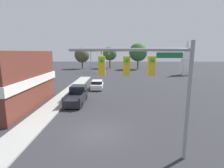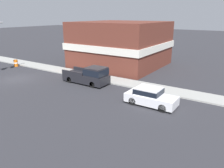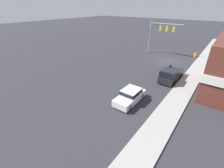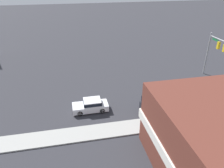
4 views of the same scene
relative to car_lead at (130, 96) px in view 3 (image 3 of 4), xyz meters
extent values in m
plane|color=#2D2D33|center=(1.54, -16.37, -0.78)|extent=(200.00, 200.00, 0.00)
cube|color=#9E9E99|center=(-4.16, -16.37, -0.71)|extent=(2.40, 60.00, 0.14)
cylinder|color=gray|center=(6.99, -19.51, 2.64)|extent=(0.22, 0.22, 6.85)
cylinder|color=gray|center=(3.70, -19.51, 5.57)|extent=(6.58, 0.18, 0.18)
cube|color=gold|center=(4.85, -19.51, 4.70)|extent=(0.36, 0.36, 1.05)
sphere|color=green|center=(4.85, -19.71, 5.02)|extent=(0.22, 0.22, 0.22)
cube|color=gold|center=(3.50, -19.51, 4.70)|extent=(0.36, 0.36, 1.05)
sphere|color=green|center=(3.50, -19.71, 5.02)|extent=(0.22, 0.22, 0.22)
cube|color=gold|center=(2.16, -19.51, 4.70)|extent=(0.36, 0.36, 1.05)
sphere|color=green|center=(2.16, -19.71, 5.02)|extent=(0.22, 0.22, 0.22)
cube|color=#196B38|center=(5.79, -19.51, 5.28)|extent=(1.40, 0.04, 0.30)
cylinder|color=black|center=(-0.81, 1.41, -0.45)|extent=(0.22, 0.66, 0.66)
cylinder|color=black|center=(0.81, 1.41, -0.45)|extent=(0.22, 0.66, 0.66)
cylinder|color=black|center=(-0.81, -1.23, -0.45)|extent=(0.22, 0.66, 0.66)
cylinder|color=black|center=(0.81, -1.23, -0.45)|extent=(0.22, 0.66, 0.66)
cube|color=silver|center=(0.00, 0.09, -0.23)|extent=(1.84, 4.25, 0.74)
cube|color=silver|center=(0.00, -0.16, 0.43)|extent=(1.69, 2.04, 0.58)
cube|color=black|center=(0.00, -0.16, 0.43)|extent=(1.71, 2.12, 0.41)
cylinder|color=black|center=(-2.65, -6.84, -0.45)|extent=(0.22, 0.66, 0.66)
cylinder|color=black|center=(-0.88, -6.84, -0.45)|extent=(0.22, 0.66, 0.66)
cylinder|color=black|center=(-2.65, -10.10, -0.45)|extent=(0.22, 0.66, 0.66)
cylinder|color=black|center=(-0.88, -10.10, -0.45)|extent=(0.22, 0.66, 0.66)
cube|color=black|center=(-1.76, -8.47, -0.17)|extent=(1.99, 5.26, 0.85)
cube|color=black|center=(-1.76, -7.04, 0.72)|extent=(1.89, 2.00, 0.93)
cube|color=black|center=(-1.76, -7.04, 0.72)|extent=(1.91, 2.08, 0.65)
cube|color=black|center=(-2.70, -9.62, 0.43)|extent=(0.12, 2.96, 0.35)
cube|color=black|center=(-0.83, -9.62, 0.43)|extent=(0.12, 2.96, 0.35)
cylinder|color=orange|center=(-2.36, -22.27, -0.29)|extent=(0.55, 0.55, 0.98)
cylinder|color=white|center=(-2.36, -22.27, -0.24)|extent=(0.57, 0.57, 0.18)
camera|label=1|loc=(2.82, -28.99, 5.47)|focal=28.00mm
camera|label=2|loc=(15.96, 6.74, 6.51)|focal=35.00mm
camera|label=3|loc=(-6.93, 12.44, 8.92)|focal=24.00mm
camera|label=4|loc=(-22.18, 2.07, 14.30)|focal=35.00mm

